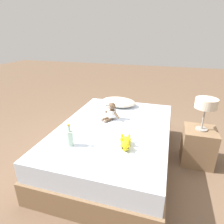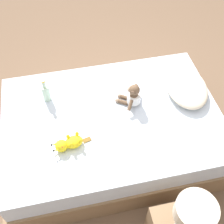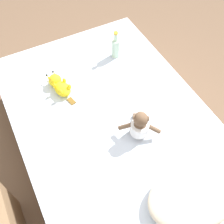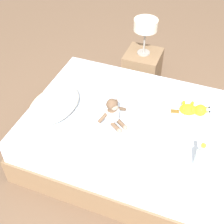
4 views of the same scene
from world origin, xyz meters
name	(u,v)px [view 4 (image 4 of 4)]	position (x,y,z in m)	size (l,w,h in m)	color
ground_plane	(137,156)	(0.00, 0.00, 0.00)	(16.00, 16.00, 0.00)	brown
bed	(138,139)	(0.00, 0.00, 0.24)	(1.37, 1.99, 0.50)	#846647
pillow	(54,104)	(-0.14, 0.74, 0.56)	(0.59, 0.43, 0.12)	beige
plush_monkey	(113,113)	(-0.10, 0.21, 0.59)	(0.26, 0.25, 0.24)	brown
plush_yellow_creature	(193,110)	(0.24, -0.41, 0.54)	(0.15, 0.33, 0.10)	yellow
glass_bottle	(200,159)	(-0.31, -0.54, 0.59)	(0.07, 0.07, 0.24)	#B2D1B7
nightstand	(142,71)	(1.04, 0.28, 0.24)	(0.39, 0.39, 0.47)	#846647
bedside_lamp	(146,26)	(1.04, 0.28, 0.80)	(0.25, 0.25, 0.40)	gray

